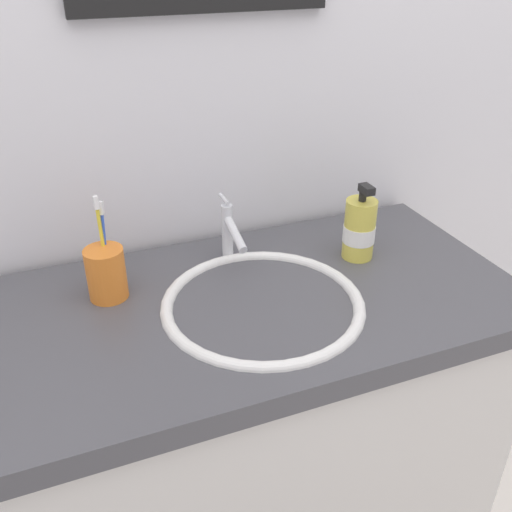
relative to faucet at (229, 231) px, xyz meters
name	(u,v)px	position (x,y,z in m)	size (l,w,h in m)	color
tiled_wall_back	(203,94)	(0.00, 0.15, 0.25)	(2.23, 0.04, 2.40)	silver
vanity_counter	(257,454)	(0.00, -0.16, -0.51)	(1.03, 0.53, 0.88)	silver
sink_basin	(262,321)	(0.00, -0.19, -0.11)	(0.39, 0.39, 0.11)	white
faucet	(229,231)	(0.00, 0.00, 0.00)	(0.02, 0.14, 0.13)	silver
toothbrush_cup	(106,274)	(-0.26, -0.05, -0.02)	(0.07, 0.07, 0.10)	orange
toothbrush_yellow	(102,239)	(-0.26, -0.03, 0.05)	(0.01, 0.03, 0.19)	yellow
toothbrush_blue	(104,242)	(-0.26, -0.03, 0.04)	(0.02, 0.03, 0.18)	blue
soap_dispenser	(359,229)	(0.26, -0.09, 0.00)	(0.07, 0.07, 0.17)	#DBCC4C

